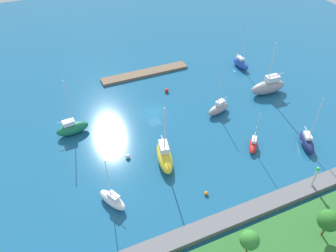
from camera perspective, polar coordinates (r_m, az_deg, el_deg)
water at (r=66.74m, az=-2.33°, el=2.35°), size 160.00×160.00×0.00m
pier_dock at (r=79.10m, az=-3.96°, el=8.99°), size 20.67×2.98×0.58m
breakwater at (r=49.03m, az=10.41°, el=-15.42°), size 61.85×2.61×1.06m
harbor_beacon at (r=54.43m, az=23.89°, el=-7.66°), size 0.56×0.56×3.73m
park_tree_midwest at (r=42.74m, az=13.75°, el=-18.40°), size 2.39×2.39×4.93m
park_tree_east at (r=48.29m, az=25.74°, el=-14.34°), size 2.81×2.81×4.56m
sailboat_gray_east_end at (r=66.67m, az=8.60°, el=3.01°), size 5.57×3.25×9.64m
sailboat_navy_far_north at (r=63.24m, az=22.62°, el=-2.50°), size 3.97×5.95×10.37m
sailboat_blue_outer_mooring at (r=83.20m, az=12.31°, el=10.41°), size 1.96×5.55×9.98m
sailboat_green_far_south at (r=63.26m, az=-16.03°, el=-0.34°), size 6.02×2.53×11.31m
sailboat_red_lone_south at (r=60.11m, az=14.35°, el=-3.05°), size 3.90×4.33×7.77m
sailboat_yellow_inner_mooring at (r=55.29m, az=-0.61°, el=-5.11°), size 3.98×7.91×11.48m
sailboat_white_off_beacon at (r=50.43m, az=-9.44°, el=-12.28°), size 3.76×5.30×8.88m
sailboat_gray_mid_basin at (r=74.57m, az=16.74°, el=6.48°), size 8.10×3.11×11.81m
mooring_buoy_red at (r=72.41m, az=-0.23°, el=6.09°), size 0.87×0.87×0.87m
mooring_buoy_orange at (r=51.68m, az=6.55°, el=-11.35°), size 0.63×0.63×0.63m
mooring_buoy_white at (r=57.04m, az=-6.88°, el=-5.15°), size 0.79×0.79×0.79m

